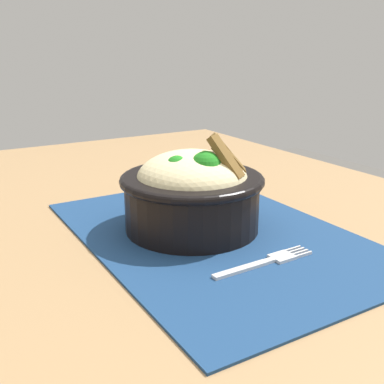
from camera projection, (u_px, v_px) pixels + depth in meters
table at (201, 291)px, 0.61m from camera, size 1.38×0.89×0.75m
placemat at (215, 234)px, 0.60m from camera, size 0.45×0.31×0.00m
bowl at (192, 191)px, 0.61m from camera, size 0.20×0.20×0.13m
fork at (267, 261)px, 0.52m from camera, size 0.02×0.13×0.00m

